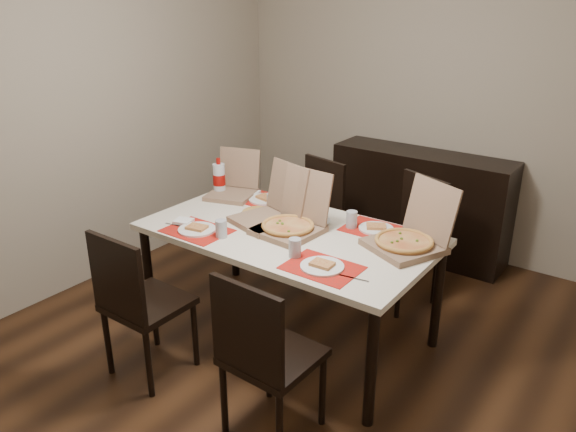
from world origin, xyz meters
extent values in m
cube|color=#3C2312|center=(0.00, 0.00, -0.01)|extent=(3.80, 4.00, 0.02)
cube|color=gray|center=(0.00, 2.01, 1.30)|extent=(3.80, 0.02, 2.60)
cube|color=gray|center=(-1.91, 0.00, 1.30)|extent=(0.02, 4.00, 2.60)
cube|color=black|center=(0.00, 1.78, 0.45)|extent=(1.50, 0.40, 0.90)
cube|color=beige|center=(-0.16, 0.08, 0.73)|extent=(1.80, 1.00, 0.04)
cylinder|color=black|center=(-1.00, -0.36, 0.35)|extent=(0.06, 0.06, 0.71)
cylinder|color=black|center=(0.68, -0.36, 0.35)|extent=(0.06, 0.06, 0.71)
cylinder|color=black|center=(-1.00, 0.52, 0.35)|extent=(0.06, 0.06, 0.71)
cylinder|color=black|center=(0.68, 0.52, 0.35)|extent=(0.06, 0.06, 0.71)
cube|color=black|center=(-0.60, -0.70, 0.45)|extent=(0.42, 0.42, 0.04)
cube|color=black|center=(-0.60, -0.89, 0.70)|extent=(0.42, 0.03, 0.46)
cylinder|color=black|center=(-0.78, -0.88, 0.21)|extent=(0.04, 0.04, 0.43)
cylinder|color=black|center=(-0.42, -0.88, 0.21)|extent=(0.04, 0.04, 0.43)
cylinder|color=black|center=(-0.78, -0.52, 0.21)|extent=(0.04, 0.04, 0.43)
cylinder|color=black|center=(-0.42, -0.52, 0.21)|extent=(0.04, 0.04, 0.43)
cube|color=black|center=(0.29, -0.67, 0.45)|extent=(0.43, 0.43, 0.04)
cube|color=black|center=(0.29, -0.86, 0.70)|extent=(0.42, 0.04, 0.46)
cylinder|color=black|center=(0.11, -0.85, 0.21)|extent=(0.04, 0.04, 0.43)
cylinder|color=black|center=(0.47, -0.86, 0.21)|extent=(0.04, 0.04, 0.43)
cylinder|color=black|center=(0.12, -0.49, 0.21)|extent=(0.04, 0.04, 0.43)
cylinder|color=black|center=(0.48, -0.50, 0.21)|extent=(0.04, 0.04, 0.43)
cube|color=black|center=(-0.54, 0.86, 0.45)|extent=(0.50, 0.50, 0.04)
cube|color=black|center=(-0.50, 1.05, 0.70)|extent=(0.42, 0.12, 0.46)
cylinder|color=black|center=(-0.33, 1.00, 0.21)|extent=(0.04, 0.04, 0.43)
cylinder|color=black|center=(-0.68, 1.08, 0.21)|extent=(0.04, 0.04, 0.43)
cylinder|color=black|center=(-0.41, 0.65, 0.21)|extent=(0.04, 0.04, 0.43)
cylinder|color=black|center=(-0.76, 0.73, 0.21)|extent=(0.04, 0.04, 0.43)
cube|color=black|center=(0.24, 0.93, 0.45)|extent=(0.54, 0.54, 0.04)
cube|color=black|center=(0.31, 1.11, 0.70)|extent=(0.40, 0.18, 0.46)
cylinder|color=black|center=(0.47, 1.03, 0.21)|extent=(0.04, 0.04, 0.43)
cylinder|color=black|center=(0.13, 1.16, 0.21)|extent=(0.04, 0.04, 0.43)
cylinder|color=black|center=(0.34, 0.70, 0.21)|extent=(0.04, 0.04, 0.43)
cylinder|color=black|center=(0.01, 0.83, 0.21)|extent=(0.04, 0.04, 0.43)
cube|color=red|center=(-0.62, -0.25, 0.75)|extent=(0.40, 0.30, 0.00)
cylinder|color=white|center=(-0.62, -0.25, 0.76)|extent=(0.24, 0.24, 0.01)
cube|color=#CFBA67|center=(-0.62, -0.25, 0.78)|extent=(0.14, 0.11, 0.02)
cylinder|color=#9FA2A9|center=(-0.43, -0.23, 0.81)|extent=(0.07, 0.07, 0.11)
cube|color=#B2B2B7|center=(-0.77, -0.27, 0.75)|extent=(0.20, 0.04, 0.00)
cube|color=white|center=(-0.78, -0.21, 0.76)|extent=(0.13, 0.13, 0.02)
cube|color=red|center=(0.28, -0.22, 0.75)|extent=(0.40, 0.30, 0.00)
cylinder|color=white|center=(0.28, -0.22, 0.76)|extent=(0.24, 0.24, 0.01)
cube|color=#CFBA67|center=(0.28, -0.22, 0.78)|extent=(0.12, 0.10, 0.02)
cylinder|color=#9FA2A9|center=(0.09, -0.19, 0.81)|extent=(0.07, 0.07, 0.11)
cube|color=#B2B2B7|center=(0.47, -0.23, 0.75)|extent=(0.20, 0.04, 0.00)
cube|color=red|center=(-0.61, 0.43, 0.75)|extent=(0.40, 0.30, 0.00)
cylinder|color=white|center=(-0.61, 0.43, 0.76)|extent=(0.24, 0.24, 0.01)
cube|color=#CFBA67|center=(-0.61, 0.43, 0.78)|extent=(0.14, 0.11, 0.02)
cylinder|color=#9FA2A9|center=(-0.48, 0.33, 0.81)|extent=(0.07, 0.07, 0.11)
cube|color=#B2B2B7|center=(-0.78, 0.43, 0.75)|extent=(0.20, 0.04, 0.00)
cube|color=white|center=(-0.77, 0.47, 0.76)|extent=(0.13, 0.13, 0.02)
cube|color=red|center=(0.28, 0.42, 0.75)|extent=(0.40, 0.30, 0.00)
cylinder|color=white|center=(0.28, 0.42, 0.76)|extent=(0.22, 0.22, 0.01)
cube|color=#CFBA67|center=(0.28, 0.42, 0.78)|extent=(0.15, 0.14, 0.02)
cylinder|color=#9FA2A9|center=(0.13, 0.36, 0.81)|extent=(0.07, 0.07, 0.11)
cube|color=#B2B2B7|center=(0.46, 0.44, 0.75)|extent=(0.20, 0.04, 0.00)
cube|color=white|center=(-0.18, 0.06, 0.76)|extent=(0.14, 0.13, 0.02)
cube|color=brown|center=(-0.14, 0.06, 0.77)|extent=(0.39, 0.39, 0.04)
cube|color=brown|center=(-0.13, 0.24, 0.95)|extent=(0.37, 0.11, 0.33)
cylinder|color=#CFBA67|center=(-0.14, 0.06, 0.80)|extent=(0.33, 0.33, 0.02)
cube|color=brown|center=(0.54, 0.26, 0.77)|extent=(0.50, 0.50, 0.04)
cube|color=brown|center=(0.62, 0.43, 0.96)|extent=(0.38, 0.23, 0.34)
cylinder|color=#CFBA67|center=(0.54, 0.26, 0.80)|extent=(0.43, 0.43, 0.02)
cube|color=brown|center=(-0.86, 0.35, 0.77)|extent=(0.39, 0.39, 0.03)
cube|color=brown|center=(-0.91, 0.50, 0.93)|extent=(0.32, 0.16, 0.28)
cube|color=brown|center=(-0.35, 0.10, 0.77)|extent=(0.45, 0.45, 0.04)
cube|color=brown|center=(-0.30, 0.27, 0.95)|extent=(0.37, 0.18, 0.33)
cylinder|color=black|center=(-0.48, 0.18, 0.76)|extent=(0.23, 0.23, 0.01)
cylinder|color=#B89046|center=(-0.48, 0.18, 0.77)|extent=(0.21, 0.21, 0.02)
imported|color=white|center=(-0.05, 0.29, 0.77)|extent=(0.17, 0.17, 0.03)
cylinder|color=silver|center=(-0.98, 0.35, 0.86)|extent=(0.09, 0.09, 0.23)
cylinder|color=#970B06|center=(-0.98, 0.35, 0.86)|extent=(0.09, 0.09, 0.08)
cylinder|color=#970B06|center=(-0.98, 0.35, 1.00)|extent=(0.03, 0.03, 0.04)
camera|label=1|loc=(1.72, -2.52, 2.14)|focal=35.00mm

